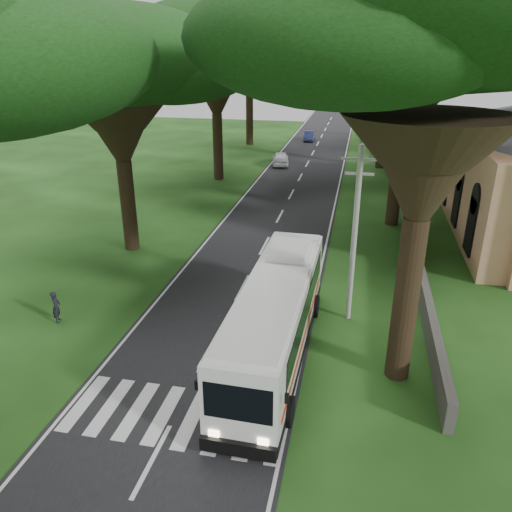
{
  "coord_description": "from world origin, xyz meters",
  "views": [
    {
      "loc": [
        5.48,
        -14.66,
        11.69
      ],
      "look_at": [
        0.88,
        7.24,
        2.2
      ],
      "focal_mm": 35.0,
      "sensor_mm": 36.0,
      "label": 1
    }
  ],
  "objects_px": {
    "pole_near": "(355,233)",
    "pole_far": "(364,115)",
    "coach_bus": "(275,316)",
    "distant_car_b": "(309,136)",
    "distant_car_a": "(281,158)",
    "pedestrian": "(56,307)",
    "pole_mid": "(361,148)"
  },
  "relations": [
    {
      "from": "distant_car_a",
      "to": "distant_car_b",
      "type": "distance_m",
      "value": 15.31
    },
    {
      "from": "pole_near",
      "to": "pole_far",
      "type": "height_order",
      "value": "same"
    },
    {
      "from": "distant_car_b",
      "to": "pole_near",
      "type": "bearing_deg",
      "value": -84.47
    },
    {
      "from": "distant_car_a",
      "to": "pedestrian",
      "type": "distance_m",
      "value": 34.21
    },
    {
      "from": "pole_far",
      "to": "coach_bus",
      "type": "distance_m",
      "value": 43.83
    },
    {
      "from": "coach_bus",
      "to": "distant_car_b",
      "type": "relative_size",
      "value": 3.14
    },
    {
      "from": "pole_near",
      "to": "pedestrian",
      "type": "bearing_deg",
      "value": -166.8
    },
    {
      "from": "pole_mid",
      "to": "pole_far",
      "type": "bearing_deg",
      "value": 90.0
    },
    {
      "from": "pole_mid",
      "to": "coach_bus",
      "type": "relative_size",
      "value": 0.7
    },
    {
      "from": "pole_mid",
      "to": "distant_car_b",
      "type": "xyz_separation_m",
      "value": [
        -6.85,
        26.08,
        -3.55
      ]
    },
    {
      "from": "pole_near",
      "to": "pole_far",
      "type": "bearing_deg",
      "value": 90.0
    },
    {
      "from": "distant_car_b",
      "to": "pedestrian",
      "type": "relative_size",
      "value": 2.43
    },
    {
      "from": "pole_near",
      "to": "pedestrian",
      "type": "distance_m",
      "value": 13.77
    },
    {
      "from": "coach_bus",
      "to": "distant_car_b",
      "type": "distance_m",
      "value": 49.94
    },
    {
      "from": "distant_car_b",
      "to": "pole_mid",
      "type": "bearing_deg",
      "value": -78.21
    },
    {
      "from": "pole_mid",
      "to": "distant_car_b",
      "type": "distance_m",
      "value": 27.2
    },
    {
      "from": "pole_mid",
      "to": "pedestrian",
      "type": "relative_size",
      "value": 5.31
    },
    {
      "from": "pole_near",
      "to": "distant_car_b",
      "type": "distance_m",
      "value": 46.72
    },
    {
      "from": "pole_mid",
      "to": "pole_far",
      "type": "height_order",
      "value": "same"
    },
    {
      "from": "pole_near",
      "to": "coach_bus",
      "type": "height_order",
      "value": "pole_near"
    },
    {
      "from": "pole_near",
      "to": "coach_bus",
      "type": "distance_m",
      "value": 5.19
    },
    {
      "from": "pole_near",
      "to": "pedestrian",
      "type": "relative_size",
      "value": 5.31
    },
    {
      "from": "pole_mid",
      "to": "pole_near",
      "type": "bearing_deg",
      "value": -90.0
    },
    {
      "from": "pole_mid",
      "to": "distant_car_a",
      "type": "height_order",
      "value": "pole_mid"
    },
    {
      "from": "pole_near",
      "to": "pole_far",
      "type": "relative_size",
      "value": 1.0
    },
    {
      "from": "coach_bus",
      "to": "pedestrian",
      "type": "height_order",
      "value": "coach_bus"
    },
    {
      "from": "pole_near",
      "to": "pedestrian",
      "type": "xyz_separation_m",
      "value": [
        -12.98,
        -3.05,
        -3.43
      ]
    },
    {
      "from": "pedestrian",
      "to": "distant_car_b",
      "type": "bearing_deg",
      "value": -24.96
    },
    {
      "from": "pole_mid",
      "to": "coach_bus",
      "type": "xyz_separation_m",
      "value": [
        -2.8,
        -23.68,
        -2.37
      ]
    },
    {
      "from": "pole_far",
      "to": "pedestrian",
      "type": "bearing_deg",
      "value": -106.79
    },
    {
      "from": "distant_car_a",
      "to": "pole_near",
      "type": "bearing_deg",
      "value": 95.77
    },
    {
      "from": "pole_far",
      "to": "distant_car_b",
      "type": "xyz_separation_m",
      "value": [
        -6.85,
        6.08,
        -3.55
      ]
    }
  ]
}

